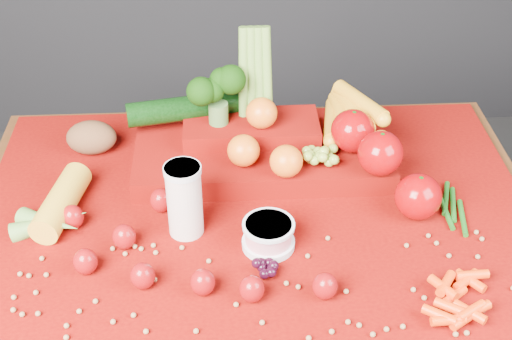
{
  "coord_description": "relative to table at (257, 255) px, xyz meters",
  "views": [
    {
      "loc": [
        -0.06,
        -1.04,
        1.63
      ],
      "look_at": [
        0.0,
        0.02,
        0.85
      ],
      "focal_mm": 50.0,
      "sensor_mm": 36.0,
      "label": 1
    }
  ],
  "objects": [
    {
      "name": "table",
      "position": [
        0.0,
        0.0,
        0.0
      ],
      "size": [
        1.1,
        0.8,
        0.75
      ],
      "color": "#37230C",
      "rests_on": "ground"
    },
    {
      "name": "red_cloth",
      "position": [
        0.0,
        0.0,
        0.1
      ],
      "size": [
        1.05,
        0.75,
        0.01
      ],
      "primitive_type": "cube",
      "color": "#700903",
      "rests_on": "table"
    },
    {
      "name": "milk_glass",
      "position": [
        -0.13,
        -0.04,
        0.18
      ],
      "size": [
        0.07,
        0.07,
        0.14
      ],
      "rotation": [
        0.0,
        0.0,
        0.14
      ],
      "color": "beige",
      "rests_on": "red_cloth"
    },
    {
      "name": "yogurt_bowl",
      "position": [
        0.02,
        -0.09,
        0.13
      ],
      "size": [
        0.1,
        0.1,
        0.05
      ],
      "rotation": [
        0.0,
        0.0,
        -0.04
      ],
      "color": "silver",
      "rests_on": "red_cloth"
    },
    {
      "name": "strawberry_scatter",
      "position": [
        -0.16,
        -0.13,
        0.13
      ],
      "size": [
        0.48,
        0.28,
        0.05
      ],
      "color": "maroon",
      "rests_on": "red_cloth"
    },
    {
      "name": "dark_grape_cluster",
      "position": [
        -0.0,
        -0.16,
        0.12
      ],
      "size": [
        0.06,
        0.05,
        0.03
      ],
      "primitive_type": null,
      "color": "black",
      "rests_on": "red_cloth"
    },
    {
      "name": "soybean_scatter",
      "position": [
        0.0,
        -0.2,
        0.11
      ],
      "size": [
        0.84,
        0.24,
        0.01
      ],
      "primitive_type": null,
      "color": "olive",
      "rests_on": "red_cloth"
    },
    {
      "name": "corn_ear",
      "position": [
        -0.38,
        -0.01,
        0.13
      ],
      "size": [
        0.21,
        0.25,
        0.06
      ],
      "rotation": [
        0.0,
        0.0,
        1.36
      ],
      "color": "yellow",
      "rests_on": "red_cloth"
    },
    {
      "name": "potato",
      "position": [
        -0.34,
        0.23,
        0.14
      ],
      "size": [
        0.1,
        0.08,
        0.07
      ],
      "primitive_type": "ellipsoid",
      "color": "brown",
      "rests_on": "red_cloth"
    },
    {
      "name": "baby_carrot_pile",
      "position": [
        0.3,
        -0.25,
        0.12
      ],
      "size": [
        0.18,
        0.18,
        0.03
      ],
      "primitive_type": null,
      "color": "#EE3808",
      "rests_on": "red_cloth"
    },
    {
      "name": "green_bean_pile",
      "position": [
        0.37,
        -0.01,
        0.11
      ],
      "size": [
        0.14,
        0.12,
        0.01
      ],
      "primitive_type": null,
      "color": "#155313",
      "rests_on": "red_cloth"
    },
    {
      "name": "produce_mound",
      "position": [
        0.06,
        0.15,
        0.17
      ],
      "size": [
        0.6,
        0.36,
        0.27
      ],
      "color": "#700903",
      "rests_on": "red_cloth"
    }
  ]
}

